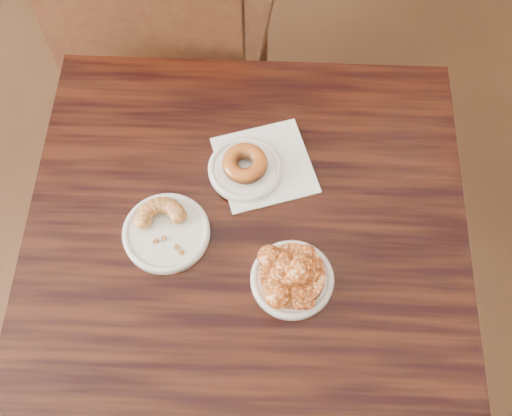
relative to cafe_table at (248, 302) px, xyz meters
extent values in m
plane|color=black|center=(-0.13, -0.02, -0.38)|extent=(5.00, 5.00, 0.00)
cube|color=black|center=(0.00, 0.00, 0.00)|extent=(0.97, 0.97, 0.75)
cube|color=white|center=(0.06, 0.14, 0.38)|extent=(0.19, 0.19, 0.00)
cylinder|color=white|center=(0.02, 0.13, 0.39)|extent=(0.14, 0.14, 0.01)
cylinder|color=silver|center=(-0.14, 0.02, 0.38)|extent=(0.16, 0.16, 0.01)
cylinder|color=silver|center=(0.07, -0.10, 0.38)|extent=(0.15, 0.15, 0.01)
torus|color=brown|center=(0.02, 0.13, 0.41)|extent=(0.09, 0.09, 0.03)
camera|label=1|loc=(-0.07, -0.49, 1.44)|focal=45.00mm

